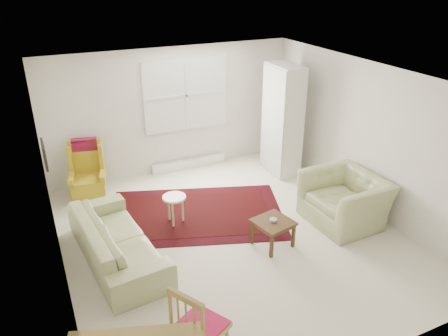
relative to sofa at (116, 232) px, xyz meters
name	(u,v)px	position (x,y,z in m)	size (l,w,h in m)	color
room	(228,158)	(1.77, 0.04, 0.81)	(5.04, 5.54, 2.51)	beige
rug	(196,213)	(1.48, 0.67, -0.44)	(2.92, 1.88, 0.03)	black
sofa	(116,232)	(0.00, 0.00, 0.00)	(2.23, 0.87, 0.90)	tan
armchair	(345,195)	(3.62, -0.54, 0.03)	(1.23, 1.08, 0.96)	tan
wingback_chair	(87,171)	(-0.06, 2.06, 0.08)	(0.61, 0.64, 1.05)	#B59A1B
coffee_table	(273,233)	(2.19, -0.66, -0.24)	(0.53, 0.53, 0.43)	#462B15
stool	(175,210)	(1.07, 0.56, -0.20)	(0.38, 0.38, 0.51)	white
cabinet	(283,120)	(3.70, 1.56, 0.64)	(0.46, 0.88, 2.19)	silver
desk_chair	(201,325)	(0.39, -2.22, 0.09)	(0.47, 0.47, 1.08)	#9F8440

